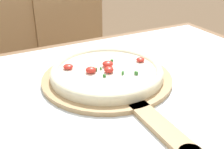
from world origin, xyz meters
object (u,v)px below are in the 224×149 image
Objects in this scene: pizza at (107,72)px; chair_left at (4,75)px; pizza_peel at (111,81)px; chair_right at (79,60)px.

pizza is 0.34× the size of chair_left.
pizza_peel is 0.79m from chair_left.
pizza_peel is 0.03m from pizza.
chair_left is at bearing 106.73° from pizza.
pizza_peel is at bearing -72.95° from chair_left.
pizza is 0.78m from chair_left.
chair_left is (-0.21, 0.72, -0.25)m from pizza_peel.
pizza reaches higher than pizza_peel.
chair_right is at bearing 76.16° from pizza_peel.
chair_right is (0.39, -0.00, 0.00)m from chair_left.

